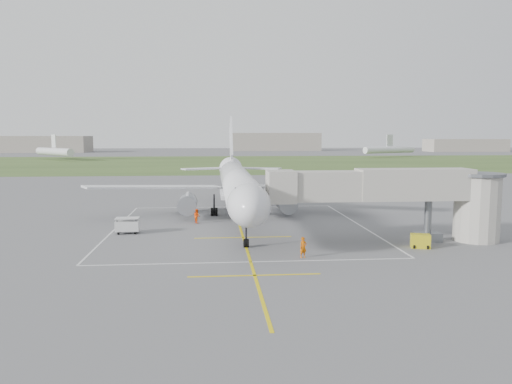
{
  "coord_description": "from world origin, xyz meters",
  "views": [
    {
      "loc": [
        -3.07,
        -60.21,
        10.43
      ],
      "look_at": [
        1.85,
        -4.0,
        4.0
      ],
      "focal_mm": 35.0,
      "sensor_mm": 36.0,
      "label": 1
    }
  ],
  "objects": [
    {
      "name": "baggage_cart",
      "position": [
        -12.17,
        -6.83,
        0.87
      ],
      "size": [
        2.49,
        1.53,
        1.71
      ],
      "rotation": [
        0.0,
        0.0,
        0.02
      ],
      "color": "silver",
      "rests_on": "ground"
    },
    {
      "name": "jet_bridge",
      "position": [
        15.72,
        -13.5,
        4.74
      ],
      "size": [
        23.4,
        5.0,
        7.2
      ],
      "color": "#A09C90",
      "rests_on": "ground"
    },
    {
      "name": "grass_strip",
      "position": [
        0.0,
        130.0,
        0.01
      ],
      "size": [
        700.0,
        120.0,
        0.02
      ],
      "primitive_type": "cube",
      "color": "#3A5324",
      "rests_on": "ground"
    },
    {
      "name": "ground",
      "position": [
        0.0,
        0.0,
        0.0
      ],
      "size": [
        700.0,
        700.0,
        0.0
      ],
      "primitive_type": "plane",
      "color": "#575759",
      "rests_on": "ground"
    },
    {
      "name": "distant_hangars",
      "position": [
        -16.15,
        265.19,
        5.17
      ],
      "size": [
        345.0,
        49.0,
        12.0
      ],
      "color": "gray",
      "rests_on": "ground"
    },
    {
      "name": "ramp_worker_wing",
      "position": [
        -4.98,
        -1.1,
        0.85
      ],
      "size": [
        0.97,
        1.04,
        1.71
      ],
      "primitive_type": "imported",
      "rotation": [
        0.0,
        0.0,
        2.08
      ],
      "color": "#FF4E08",
      "rests_on": "ground"
    },
    {
      "name": "airliner",
      "position": [
        -0.0,
        0.75,
        4.39
      ],
      "size": [
        38.93,
        46.75,
        13.52
      ],
      "color": "silver",
      "rests_on": "ground"
    },
    {
      "name": "gpu_unit",
      "position": [
        16.15,
        -16.19,
        0.64
      ],
      "size": [
        1.96,
        1.6,
        1.29
      ],
      "rotation": [
        0.0,
        0.0,
        -0.27
      ],
      "color": "gold",
      "rests_on": "ground"
    },
    {
      "name": "apron_markings",
      "position": [
        0.0,
        -5.82,
        0.01
      ],
      "size": [
        28.2,
        60.0,
        0.01
      ],
      "color": "yellow",
      "rests_on": "ground"
    },
    {
      "name": "ramp_worker_nose",
      "position": [
        4.61,
        -18.89,
        0.9
      ],
      "size": [
        0.77,
        0.65,
        1.8
      ],
      "primitive_type": "imported",
      "rotation": [
        0.0,
        0.0,
        0.4
      ],
      "color": "orange",
      "rests_on": "ground"
    },
    {
      "name": "distant_aircraft",
      "position": [
        5.91,
        165.8,
        3.59
      ],
      "size": [
        178.07,
        37.02,
        8.85
      ],
      "color": "silver",
      "rests_on": "ground"
    }
  ]
}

